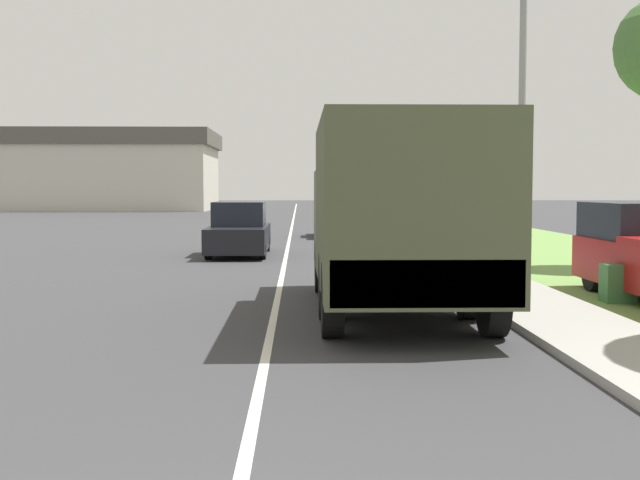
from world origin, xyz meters
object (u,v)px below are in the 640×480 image
Objects in this scene: car_second_ahead at (336,220)px; lamp_post at (513,46)px; car_nearest_ahead at (239,231)px; military_truck at (395,212)px.

car_second_ahead is 19.36m from lamp_post.
car_nearest_ahead is at bearing 122.68° from lamp_post.
car_second_ahead is at bearing 90.12° from military_truck.
car_nearest_ahead is 0.59× the size of lamp_post.
car_second_ahead is at bearing 97.90° from lamp_post.
military_truck reaches higher than car_nearest_ahead.
military_truck is 0.91× the size of lamp_post.
lamp_post reaches higher than car_second_ahead.
lamp_post reaches higher than military_truck.
military_truck reaches higher than car_second_ahead.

